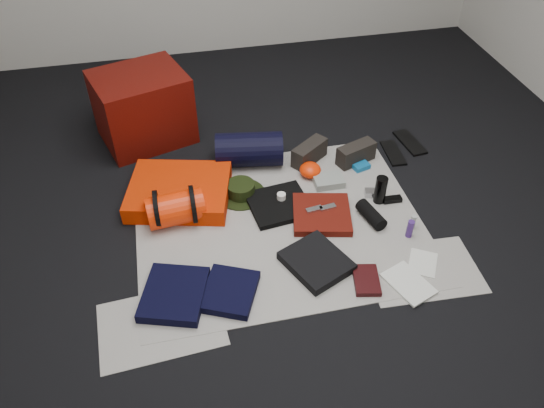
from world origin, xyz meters
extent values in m
cube|color=black|center=(0.00, 0.00, -0.01)|extent=(4.50, 4.50, 0.02)
cube|color=beige|center=(0.00, 0.00, 0.00)|extent=(1.60, 1.30, 0.01)
cube|color=beige|center=(-0.70, -0.55, 0.00)|extent=(0.61, 0.44, 0.00)
cube|color=beige|center=(0.65, -0.50, 0.00)|extent=(0.60, 0.43, 0.00)
cube|color=#530B06|center=(-0.69, 1.03, 0.24)|extent=(0.68, 0.62, 0.47)
cube|color=red|center=(-0.53, 0.34, 0.06)|extent=(0.68, 0.60, 0.11)
cylinder|color=#F92B04|center=(-0.57, 0.14, 0.10)|extent=(0.33, 0.22, 0.19)
cylinder|color=black|center=(-0.67, 0.14, 0.11)|extent=(0.02, 0.22, 0.22)
cylinder|color=black|center=(-0.47, 0.14, 0.11)|extent=(0.03, 0.22, 0.22)
cylinder|color=black|center=(-0.06, 0.58, 0.12)|extent=(0.45, 0.28, 0.22)
cylinder|color=black|center=(-0.17, 0.29, 0.01)|extent=(0.33, 0.33, 0.01)
cylinder|color=black|center=(-0.17, 0.29, 0.05)|extent=(0.17, 0.17, 0.07)
cube|color=black|center=(0.32, 0.53, 0.07)|extent=(0.27, 0.23, 0.13)
cube|color=black|center=(0.61, 0.46, 0.07)|extent=(0.27, 0.18, 0.13)
cube|color=black|center=(0.89, 0.49, 0.01)|extent=(0.12, 0.27, 0.01)
cube|color=black|center=(1.04, 0.57, 0.01)|extent=(0.14, 0.30, 0.02)
cube|color=black|center=(-0.62, -0.41, 0.03)|extent=(0.39, 0.41, 0.05)
cube|color=black|center=(-0.35, -0.45, 0.03)|extent=(0.34, 0.36, 0.04)
cube|color=black|center=(0.12, -0.35, 0.03)|extent=(0.39, 0.41, 0.05)
cube|color=black|center=(0.03, 0.13, 0.02)|extent=(0.38, 0.36, 0.03)
cube|color=#581109|center=(0.25, 0.00, 0.03)|extent=(0.39, 0.39, 0.04)
ellipsoid|color=#F92B04|center=(0.28, 0.38, 0.05)|extent=(0.14, 0.14, 0.09)
cube|color=gray|center=(0.37, 0.28, 0.03)|extent=(0.18, 0.14, 0.04)
cylinder|color=black|center=(0.62, 0.06, 0.09)|extent=(0.08, 0.08, 0.17)
cylinder|color=black|center=(0.52, -0.09, 0.05)|extent=(0.13, 0.22, 0.08)
cube|color=#B4B3B8|center=(0.60, 0.11, 0.03)|extent=(0.11, 0.08, 0.04)
cube|color=#0F6099|center=(0.62, 0.38, 0.02)|extent=(0.12, 0.09, 0.03)
cylinder|color=#40226D|center=(0.68, -0.25, 0.06)|extent=(0.05, 0.05, 0.11)
cylinder|color=#A5AAA5|center=(0.72, -0.20, 0.05)|extent=(0.04, 0.04, 0.09)
cube|color=black|center=(0.34, -0.51, 0.02)|extent=(0.16, 0.22, 0.03)
cube|color=silver|center=(0.54, -0.58, 0.01)|extent=(0.25, 0.29, 0.01)
cube|color=silver|center=(0.67, -0.46, 0.01)|extent=(0.21, 0.23, 0.01)
cube|color=black|center=(0.70, 0.04, 0.02)|extent=(0.11, 0.05, 0.03)
cube|color=#B4B3B8|center=(-0.75, -0.50, 0.01)|extent=(0.07, 0.07, 0.01)
cylinder|color=white|center=(0.05, 0.16, 0.06)|extent=(0.05, 0.05, 0.04)
cube|color=#B4B3B8|center=(0.21, 0.02, 0.06)|extent=(0.10, 0.05, 0.01)
cube|color=#B4B3B8|center=(0.29, 0.02, 0.06)|extent=(0.10, 0.05, 0.01)
camera|label=1|loc=(-0.50, -2.11, 2.10)|focal=35.00mm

